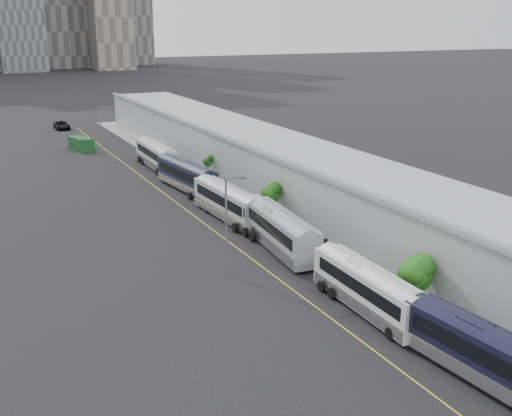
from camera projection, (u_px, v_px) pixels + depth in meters
sidewalk at (304, 222)px, 73.58m from camera, size 10.00×170.00×0.12m
lane_line at (220, 235)px, 69.21m from camera, size 0.12×160.00×0.02m
depot at (335, 189)px, 74.28m from camera, size 12.45×160.40×7.20m
bus_1 at (490, 362)px, 40.33m from camera, size 3.68×13.25×3.82m
bus_2 at (368, 293)px, 50.60m from camera, size 2.93×12.93×3.76m
bus_3 at (280, 234)px, 64.22m from camera, size 4.07×14.13×4.07m
bus_4 at (228, 205)px, 74.45m from camera, size 3.36×13.65×3.96m
bus_5 at (187, 178)px, 87.13m from camera, size 4.06×13.68×3.94m
bus_6 at (156, 157)px, 100.51m from camera, size 3.00×13.54×3.95m
tree_1 at (416, 270)px, 50.64m from camera, size 2.80×2.80×4.75m
tree_2 at (270, 192)px, 73.14m from camera, size 2.23×2.23×4.63m
tree_3 at (208, 162)px, 91.35m from camera, size 1.14×1.14×3.54m
street_lamp_near at (228, 219)px, 57.10m from camera, size 2.04×0.22×9.11m
street_lamp_far at (102, 129)px, 106.28m from camera, size 2.04×0.22×8.60m
shipping_container at (81, 144)px, 114.30m from camera, size 3.81×6.01×2.31m
suv at (62, 125)px, 136.72m from camera, size 2.83×6.05×1.68m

